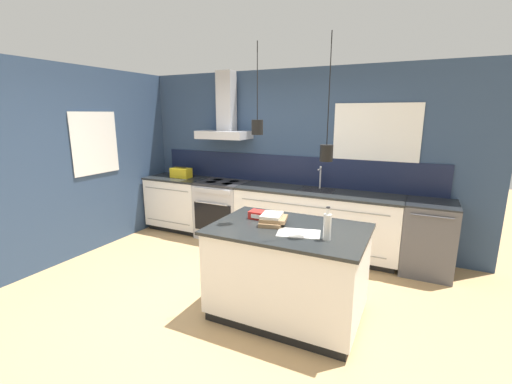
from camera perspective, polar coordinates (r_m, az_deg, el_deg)
ground_plane at (r=3.92m, az=-5.97°, el=-17.17°), size 16.00×16.00×0.00m
wall_back at (r=5.25m, az=4.71°, el=6.25°), size 5.60×2.12×2.60m
wall_left at (r=5.59m, az=-24.10°, el=5.05°), size 0.08×3.80×2.60m
counter_run_left at (r=6.05m, az=-12.67°, el=-1.75°), size 1.02×0.64×0.91m
counter_run_sink at (r=4.97m, az=9.82°, el=-4.86°), size 2.32×0.64×1.24m
oven_range at (r=5.55m, az=-5.55°, el=-2.87°), size 0.75×0.66×0.91m
dishwasher at (r=4.80m, az=26.78°, el=-6.81°), size 0.60×0.65×0.91m
kitchen_island at (r=3.44m, az=5.30°, el=-13.03°), size 1.46×0.98×0.91m
bottle_on_island at (r=2.98m, az=11.79°, el=-5.60°), size 0.07×0.07×0.29m
book_stack at (r=3.35m, az=2.75°, el=-4.57°), size 0.31×0.34×0.10m
red_supply_box at (r=3.52m, az=0.52°, el=-3.82°), size 0.19×0.14×0.08m
paper_pile at (r=3.12m, az=7.12°, el=-6.83°), size 0.43×0.32×0.01m
yellow_toolbox at (r=5.89m, az=-12.38°, el=3.15°), size 0.34×0.18×0.19m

